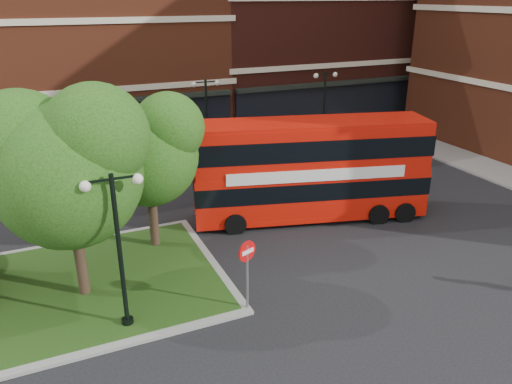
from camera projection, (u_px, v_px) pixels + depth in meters
name	position (u px, v px, depth m)	size (l,w,h in m)	color
ground	(290.00, 290.00, 17.27)	(120.00, 120.00, 0.00)	black
pavement_far	(168.00, 156.00, 31.25)	(44.00, 3.00, 0.12)	slate
terrace_far_left	(9.00, 36.00, 32.04)	(26.00, 12.00, 14.00)	maroon
terrace_far_right	(309.00, 14.00, 39.97)	(18.00, 12.00, 16.00)	#471911
traffic_island	(37.00, 296.00, 16.77)	(12.60, 7.60, 0.15)	gray
tree_island_west	(62.00, 161.00, 15.19)	(5.40, 4.71, 7.21)	#2D2116
tree_island_east	(145.00, 146.00, 18.65)	(4.46, 3.90, 6.29)	#2D2116
lamp_island	(119.00, 245.00, 14.32)	(1.72, 0.36, 5.00)	black
lamp_far_left	(207.00, 117.00, 29.29)	(1.72, 0.36, 5.00)	black
lamp_far_right	(324.00, 105.00, 32.30)	(1.72, 0.36, 5.00)	black
bus	(310.00, 163.00, 21.99)	(10.58, 4.90, 3.94)	red
car_silver	(116.00, 160.00, 28.64)	(1.58, 3.92, 1.34)	silver
car_white	(221.00, 143.00, 31.88)	(1.47, 4.21, 1.39)	silver
no_entry_sign	(247.00, 262.00, 15.51)	(0.66, 0.30, 2.50)	slate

